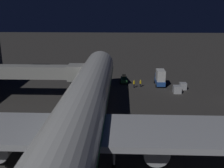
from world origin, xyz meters
name	(u,v)px	position (x,y,z in m)	size (l,w,h in m)	color
ground_plane	(91,122)	(0.00, 0.00, 0.00)	(320.00, 320.00, 0.00)	#383533
airliner_at_gate	(79,119)	(0.00, 11.89, 5.72)	(51.09, 67.02, 19.94)	silver
jet_bridge	(34,72)	(12.55, -10.35, 5.83)	(23.54, 3.40, 7.36)	#9E9E99
ops_van	(160,78)	(-14.16, -21.54, 1.97)	(2.36, 5.07, 3.97)	#234C9E
belt_loader	(124,79)	(-5.47, -23.91, 0.84)	(1.96, 7.42, 3.10)	#287038
baggage_container_near_belt	(183,86)	(-19.07, -18.61, 0.79)	(1.51, 1.52, 1.58)	#B7BABF
baggage_container_mid_row	(177,89)	(-17.21, -15.94, 0.81)	(1.69, 1.80, 1.62)	#B7BABF
ground_crew_by_belt_loader	(134,84)	(-7.82, -19.38, 1.04)	(0.40, 0.40, 1.88)	black
ground_crew_under_port_wing	(140,83)	(-9.40, -20.17, 0.97)	(0.40, 0.40, 1.77)	black
traffic_cone_nose_port	(110,85)	(-2.20, -20.44, 0.28)	(0.36, 0.36, 0.55)	orange
traffic_cone_nose_starboard	(92,85)	(2.20, -20.44, 0.28)	(0.36, 0.36, 0.55)	orange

